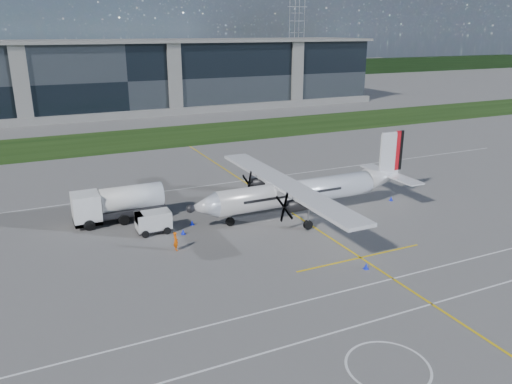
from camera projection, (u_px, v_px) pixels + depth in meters
ground at (170, 147)px, 79.09m from camera, size 400.00×400.00×0.00m
grass_strip at (157, 137)px, 85.97m from camera, size 400.00×18.00×0.04m
terminal_building at (119, 78)px, 111.19m from camera, size 120.00×20.00×15.00m
tree_line at (86, 76)px, 164.23m from camera, size 400.00×6.00×6.00m
pylon_east at (297, 36)px, 203.41m from camera, size 9.00×4.60×30.00m
yellow_taxiway_centerline at (272, 200)px, 54.48m from camera, size 0.20×70.00×0.01m
white_lane_line at (397, 314)px, 32.61m from camera, size 90.00×0.15×0.01m
turboprop_aircraft at (305, 178)px, 49.41m from camera, size 24.16×25.05×7.52m
fuel_tanker_truck at (112, 205)px, 47.83m from camera, size 9.06×2.94×3.40m
baggage_tug at (154, 222)px, 45.49m from camera, size 3.31×1.98×1.98m
ground_crew_person at (176, 240)px, 41.78m from camera, size 0.67×0.85×1.90m
safety_cone_nose_stbd at (192, 222)px, 47.45m from camera, size 0.36×0.36×0.50m
safety_cone_portwing at (366, 266)px, 38.72m from camera, size 0.36×0.36×0.50m
safety_cone_fwd at (183, 232)px, 45.28m from camera, size 0.36×0.36×0.50m
safety_cone_tail at (391, 198)px, 54.19m from camera, size 0.36×0.36×0.50m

